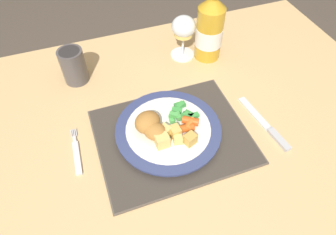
# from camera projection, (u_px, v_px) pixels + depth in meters

# --- Properties ---
(ground_plane) EXTENTS (6.00, 6.00, 0.00)m
(ground_plane) POSITION_uv_depth(u_px,v_px,m) (178.00, 224.00, 1.33)
(ground_plane) COLOR #4C4238
(dining_table) EXTENTS (1.16, 0.84, 0.74)m
(dining_table) POSITION_uv_depth(u_px,v_px,m) (184.00, 141.00, 0.84)
(dining_table) COLOR tan
(dining_table) RESTS_ON ground
(placemat) EXTENTS (0.36, 0.29, 0.01)m
(placemat) POSITION_uv_depth(u_px,v_px,m) (172.00, 136.00, 0.72)
(placemat) COLOR brown
(placemat) RESTS_ON dining_table
(dinner_plate) EXTENTS (0.25, 0.25, 0.02)m
(dinner_plate) POSITION_uv_depth(u_px,v_px,m) (168.00, 130.00, 0.72)
(dinner_plate) COLOR white
(dinner_plate) RESTS_ON placemat
(breaded_croquettes) EXTENTS (0.09, 0.10, 0.05)m
(breaded_croquettes) POSITION_uv_depth(u_px,v_px,m) (150.00, 126.00, 0.69)
(breaded_croquettes) COLOR #A87033
(breaded_croquettes) RESTS_ON dinner_plate
(green_beans_pile) EXTENTS (0.08, 0.06, 0.02)m
(green_beans_pile) POSITION_uv_depth(u_px,v_px,m) (182.00, 113.00, 0.73)
(green_beans_pile) COLOR #338438
(green_beans_pile) RESTS_ON dinner_plate
(glazed_carrots) EXTENTS (0.07, 0.05, 0.02)m
(glazed_carrots) POSITION_uv_depth(u_px,v_px,m) (188.00, 125.00, 0.71)
(glazed_carrots) COLOR orange
(glazed_carrots) RESTS_ON dinner_plate
(fork) EXTENTS (0.02, 0.13, 0.01)m
(fork) POSITION_uv_depth(u_px,v_px,m) (77.00, 154.00, 0.69)
(fork) COLOR silver
(fork) RESTS_ON dining_table
(table_knife) EXTENTS (0.04, 0.19, 0.01)m
(table_knife) POSITION_uv_depth(u_px,v_px,m) (268.00, 127.00, 0.74)
(table_knife) COLOR silver
(table_knife) RESTS_ON dining_table
(wine_glass) EXTENTS (0.07, 0.07, 0.13)m
(wine_glass) POSITION_uv_depth(u_px,v_px,m) (184.00, 29.00, 0.86)
(wine_glass) COLOR silver
(wine_glass) RESTS_ON dining_table
(bottle) EXTENTS (0.08, 0.08, 0.27)m
(bottle) POSITION_uv_depth(u_px,v_px,m) (210.00, 28.00, 0.85)
(bottle) COLOR gold
(bottle) RESTS_ON dining_table
(roast_potatoes) EXTENTS (0.09, 0.07, 0.03)m
(roast_potatoes) POSITION_uv_depth(u_px,v_px,m) (172.00, 137.00, 0.68)
(roast_potatoes) COLOR #E5BC66
(roast_potatoes) RESTS_ON dinner_plate
(drinking_cup) EXTENTS (0.07, 0.07, 0.10)m
(drinking_cup) POSITION_uv_depth(u_px,v_px,m) (73.00, 65.00, 0.82)
(drinking_cup) COLOR #4C4747
(drinking_cup) RESTS_ON dining_table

